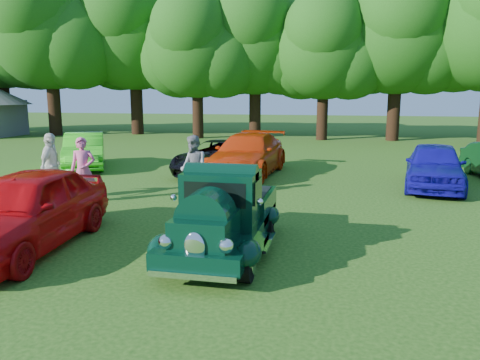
% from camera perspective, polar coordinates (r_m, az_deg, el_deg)
% --- Properties ---
extents(ground, '(120.00, 120.00, 0.00)m').
position_cam_1_polar(ground, '(9.76, -8.01, -8.06)').
color(ground, '#1B4610').
rests_on(ground, ground).
extents(hero_pickup, '(1.95, 4.20, 1.64)m').
position_cam_1_polar(hero_pickup, '(9.20, -1.95, -4.49)').
color(hero_pickup, black).
rests_on(hero_pickup, ground).
extents(red_convertible, '(2.29, 4.85, 1.60)m').
position_cam_1_polar(red_convertible, '(10.30, -24.86, -3.32)').
color(red_convertible, '#C0080C').
rests_on(red_convertible, ground).
extents(back_car_lime, '(3.43, 4.65, 1.46)m').
position_cam_1_polar(back_car_lime, '(20.64, -18.44, 3.42)').
color(back_car_lime, green).
rests_on(back_car_lime, ground).
extents(back_car_black, '(3.12, 5.03, 1.30)m').
position_cam_1_polar(back_car_black, '(18.16, -2.72, 2.78)').
color(back_car_black, black).
rests_on(back_car_black, ground).
extents(back_car_orange, '(2.62, 5.57, 1.57)m').
position_cam_1_polar(back_car_orange, '(17.85, 0.91, 3.10)').
color(back_car_orange, red).
rests_on(back_car_orange, ground).
extents(back_car_blue, '(2.40, 4.63, 1.51)m').
position_cam_1_polar(back_car_blue, '(16.61, 22.62, 1.62)').
color(back_car_blue, '#130D95').
rests_on(back_car_blue, ground).
extents(spectator_pink, '(0.80, 0.67, 1.88)m').
position_cam_1_polar(spectator_pink, '(13.99, -18.58, 1.13)').
color(spectator_pink, '#D45787').
rests_on(spectator_pink, ground).
extents(spectator_grey, '(1.13, 1.16, 1.88)m').
position_cam_1_polar(spectator_grey, '(14.01, -5.68, 1.63)').
color(spectator_grey, gray).
rests_on(spectator_grey, ground).
extents(spectator_white, '(0.69, 1.22, 1.97)m').
position_cam_1_polar(spectator_white, '(14.70, -22.05, 1.51)').
color(spectator_white, silver).
rests_on(spectator_white, ground).
extents(tree_line, '(61.76, 10.74, 12.11)m').
position_cam_1_polar(tree_line, '(32.69, 3.80, 17.30)').
color(tree_line, black).
rests_on(tree_line, ground).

